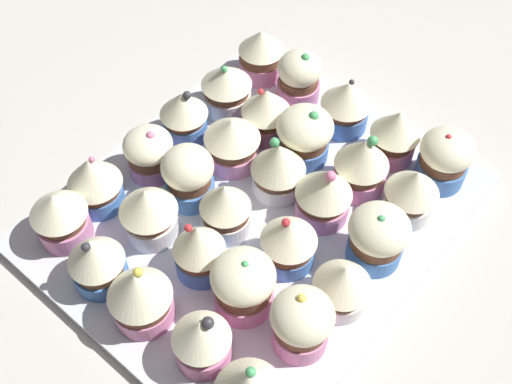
# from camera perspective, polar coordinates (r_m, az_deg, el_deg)

# --- Properties ---
(ground_plane) EXTENTS (1.80, 1.80, 0.03)m
(ground_plane) POSITION_cam_1_polar(r_m,az_deg,el_deg) (0.74, 0.00, -2.67)
(ground_plane) COLOR beige
(baking_tray) EXTENTS (0.44, 0.37, 0.01)m
(baking_tray) POSITION_cam_1_polar(r_m,az_deg,el_deg) (0.72, 0.00, -1.73)
(baking_tray) COLOR silver
(baking_tray) RESTS_ON ground_plane
(cupcake_0) EXTENTS (0.06, 0.06, 0.07)m
(cupcake_0) POSITION_cam_1_polar(r_m,az_deg,el_deg) (0.84, 0.46, 12.27)
(cupcake_0) COLOR pink
(cupcake_0) RESTS_ON baking_tray
(cupcake_1) EXTENTS (0.06, 0.06, 0.07)m
(cupcake_1) POSITION_cam_1_polar(r_m,az_deg,el_deg) (0.79, -2.63, 9.32)
(cupcake_1) COLOR white
(cupcake_1) RESTS_ON baking_tray
(cupcake_2) EXTENTS (0.06, 0.06, 0.07)m
(cupcake_2) POSITION_cam_1_polar(r_m,az_deg,el_deg) (0.76, -6.43, 6.92)
(cupcake_2) COLOR #477AC6
(cupcake_2) RESTS_ON baking_tray
(cupcake_3) EXTENTS (0.06, 0.06, 0.07)m
(cupcake_3) POSITION_cam_1_polar(r_m,az_deg,el_deg) (0.73, -9.49, 3.49)
(cupcake_3) COLOR pink
(cupcake_3) RESTS_ON baking_tray
(cupcake_4) EXTENTS (0.06, 0.06, 0.08)m
(cupcake_4) POSITION_cam_1_polar(r_m,az_deg,el_deg) (0.71, -14.22, 0.96)
(cupcake_4) COLOR #477AC6
(cupcake_4) RESTS_ON baking_tray
(cupcake_5) EXTENTS (0.06, 0.06, 0.07)m
(cupcake_5) POSITION_cam_1_polar(r_m,az_deg,el_deg) (0.70, -17.07, -2.05)
(cupcake_5) COLOR pink
(cupcake_5) RESTS_ON baking_tray
(cupcake_6) EXTENTS (0.05, 0.05, 0.07)m
(cupcake_6) POSITION_cam_1_polar(r_m,az_deg,el_deg) (0.80, 3.85, 10.14)
(cupcake_6) COLOR pink
(cupcake_6) RESTS_ON baking_tray
(cupcake_7) EXTENTS (0.06, 0.06, 0.07)m
(cupcake_7) POSITION_cam_1_polar(r_m,az_deg,el_deg) (0.76, 0.90, 7.20)
(cupcake_7) COLOR pink
(cupcake_7) RESTS_ON baking_tray
(cupcake_8) EXTENTS (0.07, 0.07, 0.07)m
(cupcake_8) POSITION_cam_1_polar(r_m,az_deg,el_deg) (0.73, -2.13, 4.61)
(cupcake_8) COLOR pink
(cupcake_8) RESTS_ON baking_tray
(cupcake_9) EXTENTS (0.06, 0.06, 0.07)m
(cupcake_9) POSITION_cam_1_polar(r_m,az_deg,el_deg) (0.70, -6.04, 1.49)
(cupcake_9) COLOR #477AC6
(cupcake_9) RESTS_ON baking_tray
(cupcake_10) EXTENTS (0.06, 0.06, 0.07)m
(cupcake_10) POSITION_cam_1_polar(r_m,az_deg,el_deg) (0.67, -9.54, -1.75)
(cupcake_10) COLOR white
(cupcake_10) RESTS_ON baking_tray
(cupcake_11) EXTENTS (0.06, 0.06, 0.07)m
(cupcake_11) POSITION_cam_1_polar(r_m,az_deg,el_deg) (0.65, -14.05, -5.94)
(cupcake_11) COLOR #477AC6
(cupcake_11) RESTS_ON baking_tray
(cupcake_12) EXTENTS (0.06, 0.06, 0.07)m
(cupcake_12) POSITION_cam_1_polar(r_m,az_deg,el_deg) (0.78, 8.04, 7.71)
(cupcake_12) COLOR #477AC6
(cupcake_12) RESTS_ON baking_tray
(cupcake_13) EXTENTS (0.07, 0.07, 0.08)m
(cupcake_13) POSITION_cam_1_polar(r_m,az_deg,el_deg) (0.74, 4.35, 5.09)
(cupcake_13) COLOR #477AC6
(cupcake_13) RESTS_ON baking_tray
(cupcake_14) EXTENTS (0.06, 0.06, 0.08)m
(cupcake_14) POSITION_cam_1_polar(r_m,az_deg,el_deg) (0.70, 1.70, 2.45)
(cupcake_14) COLOR white
(cupcake_14) RESTS_ON baking_tray
(cupcake_15) EXTENTS (0.06, 0.06, 0.07)m
(cupcake_15) POSITION_cam_1_polar(r_m,az_deg,el_deg) (0.67, -2.75, -1.40)
(cupcake_15) COLOR white
(cupcake_15) RESTS_ON baking_tray
(cupcake_16) EXTENTS (0.05, 0.05, 0.08)m
(cupcake_16) POSITION_cam_1_polar(r_m,az_deg,el_deg) (0.64, -5.09, -5.08)
(cupcake_16) COLOR #477AC6
(cupcake_16) RESTS_ON baking_tray
(cupcake_17) EXTENTS (0.06, 0.06, 0.08)m
(cupcake_17) POSITION_cam_1_polar(r_m,az_deg,el_deg) (0.62, -10.16, -9.15)
(cupcake_17) COLOR pink
(cupcake_17) RESTS_ON baking_tray
(cupcake_18) EXTENTS (0.06, 0.06, 0.07)m
(cupcake_18) POSITION_cam_1_polar(r_m,az_deg,el_deg) (0.75, 12.29, 5.06)
(cupcake_18) COLOR pink
(cupcake_18) RESTS_ON baking_tray
(cupcake_19) EXTENTS (0.06, 0.06, 0.08)m
(cupcake_19) POSITION_cam_1_polar(r_m,az_deg,el_deg) (0.71, 9.40, 2.53)
(cupcake_19) COLOR pink
(cupcake_19) RESTS_ON baking_tray
(cupcake_20) EXTENTS (0.06, 0.06, 0.08)m
(cupcake_20) POSITION_cam_1_polar(r_m,az_deg,el_deg) (0.68, 6.07, -0.07)
(cupcake_20) COLOR pink
(cupcake_20) RESTS_ON baking_tray
(cupcake_21) EXTENTS (0.06, 0.06, 0.07)m
(cupcake_21) POSITION_cam_1_polar(r_m,az_deg,el_deg) (0.65, 2.93, -4.45)
(cupcake_21) COLOR #477AC6
(cupcake_21) RESTS_ON baking_tray
(cupcake_22) EXTENTS (0.06, 0.06, 0.07)m
(cupcake_22) POSITION_cam_1_polar(r_m,az_deg,el_deg) (0.62, -1.13, -8.21)
(cupcake_22) COLOR pink
(cupcake_22) RESTS_ON baking_tray
(cupcake_23) EXTENTS (0.06, 0.06, 0.07)m
(cupcake_23) POSITION_cam_1_polar(r_m,az_deg,el_deg) (0.60, -4.85, -12.97)
(cupcake_23) COLOR pink
(cupcake_23) RESTS_ON baking_tray
(cupcake_24) EXTENTS (0.06, 0.06, 0.07)m
(cupcake_24) POSITION_cam_1_polar(r_m,az_deg,el_deg) (0.74, 16.45, 2.92)
(cupcake_24) COLOR #477AC6
(cupcake_24) RESTS_ON baking_tray
(cupcake_25) EXTENTS (0.06, 0.06, 0.07)m
(cupcake_25) POSITION_cam_1_polar(r_m,az_deg,el_deg) (0.70, 13.71, -0.03)
(cupcake_25) COLOR white
(cupcake_25) RESTS_ON baking_tray
(cupcake_26) EXTENTS (0.06, 0.06, 0.07)m
(cupcake_26) POSITION_cam_1_polar(r_m,az_deg,el_deg) (0.66, 10.79, -3.89)
(cupcake_26) COLOR #477AC6
(cupcake_26) RESTS_ON baking_tray
(cupcake_27) EXTENTS (0.06, 0.06, 0.06)m
(cupcake_27) POSITION_cam_1_polar(r_m,az_deg,el_deg) (0.63, 7.69, -8.20)
(cupcake_27) COLOR white
(cupcake_27) RESTS_ON baking_tray
(cupcake_28) EXTENTS (0.06, 0.06, 0.08)m
(cupcake_28) POSITION_cam_1_polar(r_m,az_deg,el_deg) (0.60, 4.08, -11.52)
(cupcake_28) COLOR pink
(cupcake_28) RESTS_ON baking_tray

